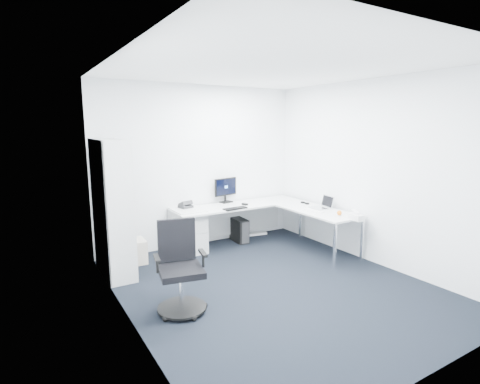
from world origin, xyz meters
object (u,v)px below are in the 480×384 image
bookshelf (112,208)px  task_chair (181,268)px  monitor (226,190)px  laptop (318,202)px  l_desk (250,228)px

bookshelf → task_chair: size_ratio=1.85×
monitor → laptop: (1.05, -1.22, -0.12)m
task_chair → monitor: monitor is taller
task_chair → monitor: bearing=62.0°
task_chair → monitor: 2.69m
l_desk → task_chair: task_chair is taller
laptop → bookshelf: bearing=176.6°
bookshelf → task_chair: bookshelf is taller
bookshelf → monitor: size_ratio=3.99×
l_desk → bookshelf: size_ratio=1.27×
task_chair → bookshelf: bearing=115.4°
l_desk → task_chair: (-1.81, -1.44, 0.16)m
monitor → laptop: 1.61m
l_desk → laptop: laptop is taller
task_chair → monitor: (1.70, 2.05, 0.41)m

